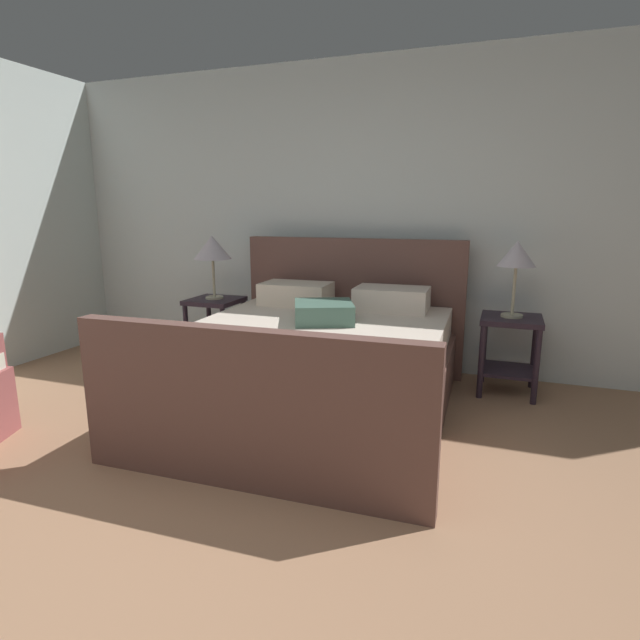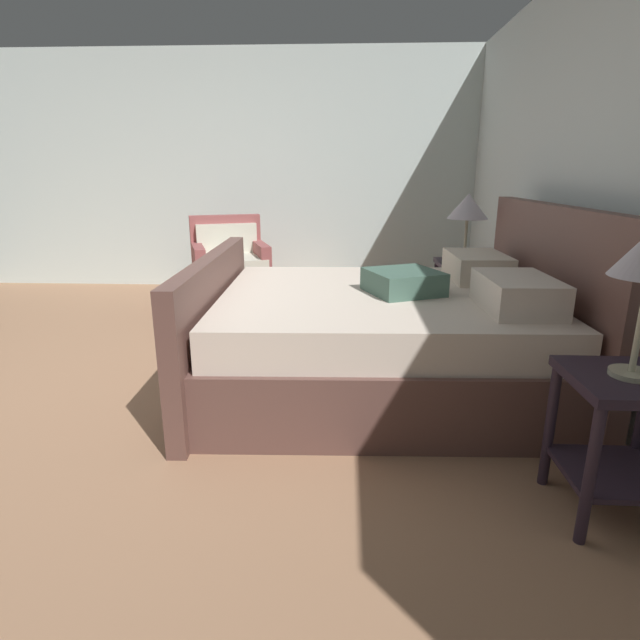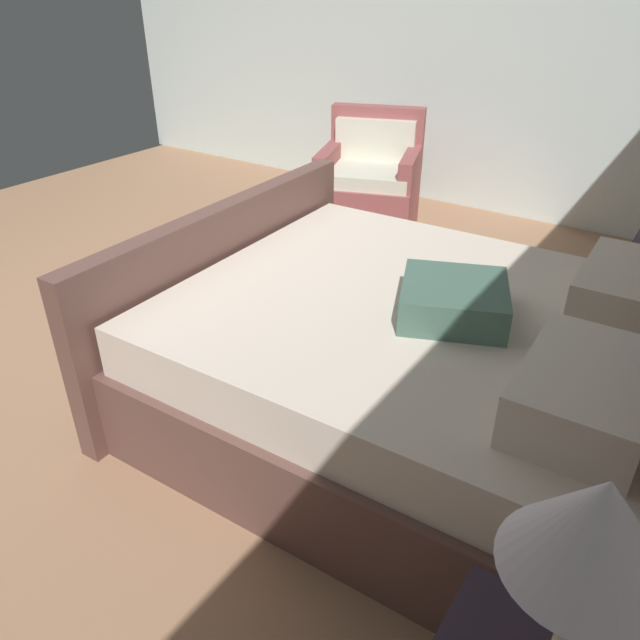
{
  "view_description": "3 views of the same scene",
  "coord_description": "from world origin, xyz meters",
  "px_view_note": "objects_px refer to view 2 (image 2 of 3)",
  "views": [
    {
      "loc": [
        0.96,
        -1.39,
        1.4
      ],
      "look_at": [
        -0.13,
        1.62,
        0.7
      ],
      "focal_mm": 28.56,
      "sensor_mm": 36.0,
      "label": 1
    },
    {
      "loc": [
        2.9,
        1.54,
        1.35
      ],
      "look_at": [
        0.28,
        1.41,
        0.58
      ],
      "focal_mm": 28.8,
      "sensor_mm": 36.0,
      "label": 2
    },
    {
      "loc": [
        1.8,
        2.65,
        1.8
      ],
      "look_at": [
        0.03,
        1.44,
        0.56
      ],
      "focal_mm": 34.05,
      "sensor_mm": 36.0,
      "label": 3
    }
  ],
  "objects_px": {
    "nightstand_right": "(622,423)",
    "table_lamp_left": "(468,208)",
    "bed": "(384,333)",
    "armchair": "(230,272)",
    "nightstand_left": "(462,284)"
  },
  "relations": [
    {
      "from": "bed",
      "to": "table_lamp_left",
      "type": "xyz_separation_m",
      "value": [
        -1.26,
        0.76,
        0.7
      ]
    },
    {
      "from": "nightstand_right",
      "to": "bed",
      "type": "bearing_deg",
      "value": -146.67
    },
    {
      "from": "bed",
      "to": "nightstand_left",
      "type": "height_order",
      "value": "bed"
    },
    {
      "from": "bed",
      "to": "nightstand_right",
      "type": "relative_size",
      "value": 3.73
    },
    {
      "from": "bed",
      "to": "table_lamp_left",
      "type": "relative_size",
      "value": 3.97
    },
    {
      "from": "bed",
      "to": "armchair",
      "type": "relative_size",
      "value": 2.41
    },
    {
      "from": "nightstand_right",
      "to": "nightstand_left",
      "type": "height_order",
      "value": "same"
    },
    {
      "from": "nightstand_right",
      "to": "table_lamp_left",
      "type": "height_order",
      "value": "table_lamp_left"
    },
    {
      "from": "armchair",
      "to": "nightstand_right",
      "type": "bearing_deg",
      "value": 34.83
    },
    {
      "from": "nightstand_left",
      "to": "nightstand_right",
      "type": "bearing_deg",
      "value": 1.67
    },
    {
      "from": "nightstand_left",
      "to": "armchair",
      "type": "distance_m",
      "value": 2.29
    },
    {
      "from": "bed",
      "to": "table_lamp_left",
      "type": "height_order",
      "value": "table_lamp_left"
    },
    {
      "from": "nightstand_left",
      "to": "table_lamp_left",
      "type": "relative_size",
      "value": 1.06
    },
    {
      "from": "nightstand_right",
      "to": "armchair",
      "type": "relative_size",
      "value": 0.65
    },
    {
      "from": "nightstand_left",
      "to": "armchair",
      "type": "relative_size",
      "value": 0.65
    }
  ]
}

